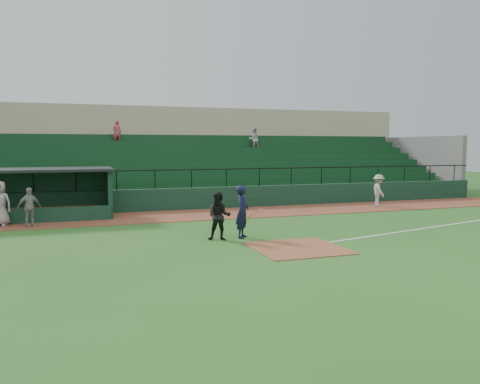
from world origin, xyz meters
name	(u,v)px	position (x,y,z in m)	size (l,w,h in m)	color
ground	(286,243)	(0.00, 0.00, 0.00)	(90.00, 90.00, 0.00)	#26591D
warning_track	(221,214)	(0.00, 8.00, 0.01)	(40.00, 4.00, 0.03)	brown
home_plate_dirt	(298,248)	(0.00, -1.00, 0.01)	(3.00, 3.00, 0.03)	brown
foul_line	(441,226)	(8.00, 1.20, 0.01)	(18.00, 0.09, 0.01)	white
stadium_structure	(184,164)	(0.00, 16.46, 2.30)	(38.00, 13.08, 6.40)	#103220
dugout	(16,191)	(-9.75, 9.56, 1.33)	(8.90, 3.20, 2.42)	#103220
batter_at_plate	(242,212)	(-1.14, 1.44, 1.00)	(1.19, 0.87, 2.00)	black
umpire	(219,216)	(-2.11, 1.27, 0.90)	(0.87, 0.68, 1.79)	black
runner	(379,190)	(9.45, 7.89, 0.95)	(1.19, 0.68, 1.84)	#ACA7A1
dugout_player_a	(29,207)	(-8.97, 6.77, 0.87)	(0.99, 0.41, 1.68)	gray
dugout_player_b	(0,203)	(-10.16, 7.37, 1.01)	(0.95, 0.62, 1.95)	gray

